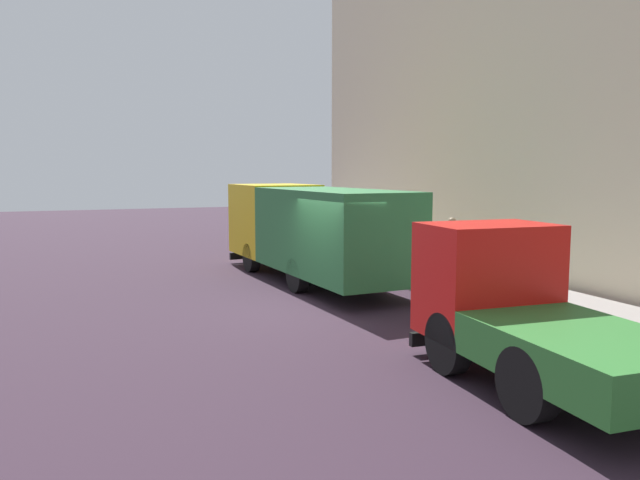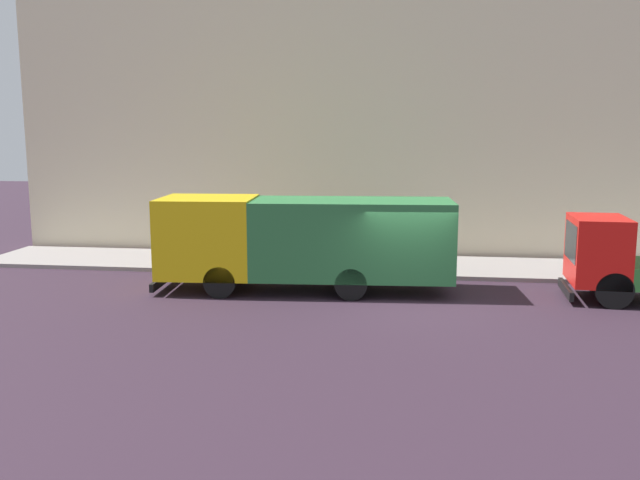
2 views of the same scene
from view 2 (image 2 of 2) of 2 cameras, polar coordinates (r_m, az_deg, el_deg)
ground at (r=18.76m, az=7.58°, el=-5.29°), size 80.00×80.00×0.00m
sidewalk at (r=23.38m, az=7.59°, el=-2.21°), size 3.50×30.00×0.14m
building_facade at (r=25.22m, az=7.90°, el=12.93°), size 0.50×30.00×12.67m
large_utility_truck at (r=19.72m, az=-1.37°, el=0.13°), size 2.87×8.72×2.74m
small_flatbed_truck at (r=20.44m, az=24.92°, el=-1.76°), size 2.31×4.73×2.33m
pedestrian_walking at (r=23.73m, az=-4.59°, el=0.38°), size 0.42×0.42×1.68m
pedestrian_standing at (r=22.97m, az=-0.01°, el=0.18°), size 0.38×0.38×1.74m
pedestrian_third at (r=23.44m, az=3.49°, el=0.29°), size 0.49×0.49×1.70m
traffic_cone_orange at (r=22.72m, az=-6.71°, el=-1.40°), size 0.52×0.52×0.74m
street_sign_post at (r=21.87m, az=-0.62°, el=1.05°), size 0.44×0.08×2.40m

